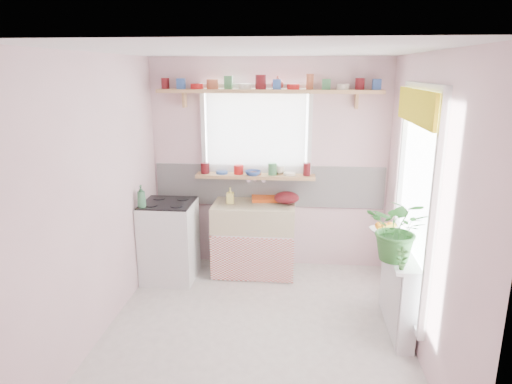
# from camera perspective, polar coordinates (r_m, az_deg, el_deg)

# --- Properties ---
(room) EXTENTS (3.20, 3.20, 3.20)m
(room) POSITION_cam_1_polar(r_m,az_deg,el_deg) (4.71, 9.07, 2.79)
(room) COLOR white
(room) RESTS_ON ground
(sink_unit) EXTENTS (0.95, 0.65, 1.11)m
(sink_unit) POSITION_cam_1_polar(r_m,az_deg,el_deg) (5.41, -0.26, -5.77)
(sink_unit) COLOR white
(sink_unit) RESTS_ON ground
(cooker) EXTENTS (0.58, 0.58, 0.93)m
(cooker) POSITION_cam_1_polar(r_m,az_deg,el_deg) (5.35, -10.76, -5.96)
(cooker) COLOR white
(cooker) RESTS_ON ground
(radiator_ledge) EXTENTS (0.22, 0.95, 0.78)m
(radiator_ledge) POSITION_cam_1_polar(r_m,az_deg,el_deg) (4.49, 17.34, -11.52)
(radiator_ledge) COLOR white
(radiator_ledge) RESTS_ON ground
(windowsill) EXTENTS (1.40, 0.22, 0.04)m
(windowsill) POSITION_cam_1_polar(r_m,az_deg,el_deg) (5.38, -0.07, 2.01)
(windowsill) COLOR tan
(windowsill) RESTS_ON room
(pine_shelf) EXTENTS (2.52, 0.24, 0.04)m
(pine_shelf) POSITION_cam_1_polar(r_m,az_deg,el_deg) (5.22, 1.60, 12.48)
(pine_shelf) COLOR tan
(pine_shelf) RESTS_ON room
(shelf_crockery) EXTENTS (2.47, 0.11, 0.12)m
(shelf_crockery) POSITION_cam_1_polar(r_m,az_deg,el_deg) (5.22, 1.60, 13.31)
(shelf_crockery) COLOR #590F14
(shelf_crockery) RESTS_ON pine_shelf
(sill_crockery) EXTENTS (1.35, 0.11, 0.12)m
(sill_crockery) POSITION_cam_1_polar(r_m,az_deg,el_deg) (5.36, -0.25, 2.79)
(sill_crockery) COLOR #590F14
(sill_crockery) RESTS_ON windowsill
(dish_tray) EXTENTS (0.42, 0.34, 0.04)m
(dish_tray) POSITION_cam_1_polar(r_m,az_deg,el_deg) (5.45, 1.56, -0.75)
(dish_tray) COLOR #E35114
(dish_tray) RESTS_ON sink_unit
(colander) EXTENTS (0.36, 0.36, 0.13)m
(colander) POSITION_cam_1_polar(r_m,az_deg,el_deg) (5.30, 3.85, -0.71)
(colander) COLOR #4F0D13
(colander) RESTS_ON sink_unit
(jade_plant) EXTENTS (0.65, 0.62, 0.57)m
(jade_plant) POSITION_cam_1_polar(r_m,az_deg,el_deg) (4.03, 17.43, -4.42)
(jade_plant) COLOR #30702D
(jade_plant) RESTS_ON radiator_ledge
(fruit_bowl) EXTENTS (0.34, 0.34, 0.07)m
(fruit_bowl) POSITION_cam_1_polar(r_m,az_deg,el_deg) (4.68, 15.72, -4.84)
(fruit_bowl) COLOR silver
(fruit_bowl) RESTS_ON radiator_ledge
(herb_pot) EXTENTS (0.12, 0.09, 0.19)m
(herb_pot) POSITION_cam_1_polar(r_m,az_deg,el_deg) (3.93, 17.77, -7.92)
(herb_pot) COLOR #316227
(herb_pot) RESTS_ON radiator_ledge
(soap_bottle_sink) EXTENTS (0.09, 0.09, 0.18)m
(soap_bottle_sink) POSITION_cam_1_polar(r_m,az_deg,el_deg) (5.29, -3.25, -0.44)
(soap_bottle_sink) COLOR #D8CF60
(soap_bottle_sink) RESTS_ON sink_unit
(sill_cup) EXTENTS (0.13, 0.13, 0.10)m
(sill_cup) POSITION_cam_1_polar(r_m,az_deg,el_deg) (5.40, 2.95, 2.80)
(sill_cup) COLOR beige
(sill_cup) RESTS_ON windowsill
(sill_bowl) EXTENTS (0.24, 0.24, 0.06)m
(sill_bowl) POSITION_cam_1_polar(r_m,az_deg,el_deg) (5.31, -0.39, 2.38)
(sill_bowl) COLOR #3458A9
(sill_bowl) RESTS_ON windowsill
(shelf_vase) EXTENTS (0.18, 0.18, 0.14)m
(shelf_vase) POSITION_cam_1_polar(r_m,az_deg,el_deg) (5.27, 2.72, 13.50)
(shelf_vase) COLOR #A03F31
(shelf_vase) RESTS_ON pine_shelf
(cooker_bottle) EXTENTS (0.11, 0.11, 0.25)m
(cooker_bottle) POSITION_cam_1_polar(r_m,az_deg,el_deg) (5.04, -14.14, -0.54)
(cooker_bottle) COLOR #3B764E
(cooker_bottle) RESTS_ON cooker
(fruit) EXTENTS (0.20, 0.14, 0.10)m
(fruit) POSITION_cam_1_polar(r_m,az_deg,el_deg) (4.67, 15.83, -4.14)
(fruit) COLOR orange
(fruit) RESTS_ON fruit_bowl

